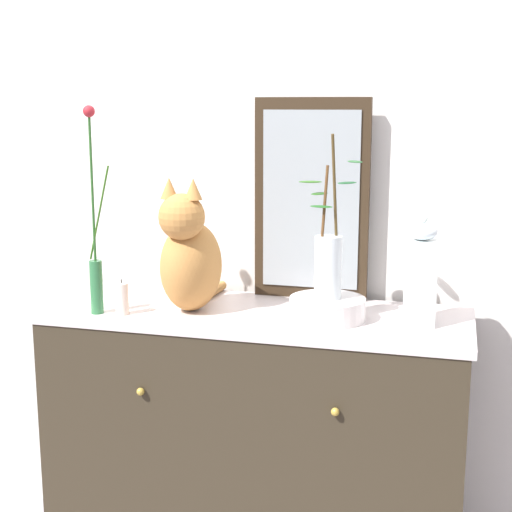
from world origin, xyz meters
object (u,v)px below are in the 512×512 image
at_px(mirror_leaning, 311,200).
at_px(bowl_porcelain, 327,309).
at_px(cat_sitting, 190,256).
at_px(vase_slim_green, 95,255).
at_px(vase_glass_clear, 328,261).
at_px(jar_lidded_porcelain, 421,275).
at_px(candle_pillar, 122,299).
at_px(sideboard, 256,448).

xyz_separation_m(mirror_leaning, bowl_porcelain, (0.10, -0.25, -0.30)).
relative_size(mirror_leaning, cat_sitting, 1.56).
relative_size(vase_slim_green, vase_glass_clear, 1.30).
height_order(vase_slim_green, jar_lidded_porcelain, vase_slim_green).
height_order(vase_slim_green, candle_pillar, vase_slim_green).
height_order(sideboard, bowl_porcelain, bowl_porcelain).
xyz_separation_m(sideboard, vase_glass_clear, (0.23, -0.03, 0.65)).
bearing_deg(bowl_porcelain, vase_slim_green, -170.68).
bearing_deg(cat_sitting, jar_lidded_porcelain, 2.97).
distance_m(bowl_porcelain, candle_pillar, 0.64).
xyz_separation_m(cat_sitting, vase_slim_green, (-0.27, -0.10, 0.01)).
xyz_separation_m(sideboard, candle_pillar, (-0.40, -0.14, 0.52)).
relative_size(cat_sitting, bowl_porcelain, 1.84).
bearing_deg(bowl_porcelain, vase_glass_clear, 53.70).
xyz_separation_m(mirror_leaning, candle_pillar, (-0.53, -0.36, -0.28)).
relative_size(vase_slim_green, bowl_porcelain, 2.76).
xyz_separation_m(sideboard, bowl_porcelain, (0.23, -0.03, 0.50)).
distance_m(mirror_leaning, bowl_porcelain, 0.40).
bearing_deg(sideboard, bowl_porcelain, -7.74).
distance_m(bowl_porcelain, vase_glass_clear, 0.15).
bearing_deg(cat_sitting, sideboard, 12.43).
distance_m(sideboard, mirror_leaning, 0.85).
height_order(mirror_leaning, jar_lidded_porcelain, mirror_leaning).
distance_m(vase_slim_green, jar_lidded_porcelain, 1.00).
xyz_separation_m(cat_sitting, vase_glass_clear, (0.44, 0.01, 0.01)).
bearing_deg(sideboard, vase_glass_clear, -7.68).
height_order(vase_glass_clear, jar_lidded_porcelain, vase_glass_clear).
distance_m(mirror_leaning, jar_lidded_porcelain, 0.48).
height_order(mirror_leaning, cat_sitting, mirror_leaning).
distance_m(jar_lidded_porcelain, candle_pillar, 0.92).
xyz_separation_m(mirror_leaning, vase_glass_clear, (0.10, -0.25, -0.15)).
bearing_deg(vase_slim_green, vase_glass_clear, 9.34).
distance_m(cat_sitting, vase_slim_green, 0.29).
xyz_separation_m(mirror_leaning, cat_sitting, (-0.34, -0.26, -0.16)).
distance_m(sideboard, vase_glass_clear, 0.70).
xyz_separation_m(vase_slim_green, jar_lidded_porcelain, (0.99, 0.14, -0.04)).
bearing_deg(jar_lidded_porcelain, vase_glass_clear, -175.10).
xyz_separation_m(bowl_porcelain, vase_glass_clear, (0.00, 0.00, 0.15)).
xyz_separation_m(mirror_leaning, vase_slim_green, (-0.61, -0.37, -0.15)).
height_order(bowl_porcelain, candle_pillar, candle_pillar).
bearing_deg(sideboard, mirror_leaning, 58.46).
height_order(mirror_leaning, vase_slim_green, mirror_leaning).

